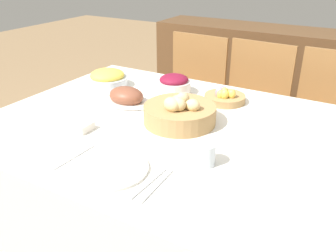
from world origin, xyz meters
name	(u,v)px	position (x,y,z in m)	size (l,w,h in m)	color
dining_table	(179,201)	(0.00, 0.00, 0.39)	(1.66, 1.18, 0.77)	silver
chair_far_right	(325,127)	(0.48, 0.91, 0.50)	(0.43, 0.43, 0.93)	olive
chair_far_left	(189,99)	(-0.42, 0.91, 0.50)	(0.44, 0.44, 0.93)	olive
chair_far_center	(249,112)	(0.02, 0.91, 0.50)	(0.45, 0.45, 0.93)	olive
sideboard	(246,80)	(-0.26, 1.68, 0.45)	(1.52, 0.44, 0.90)	brown
bread_basket	(180,112)	(-0.02, 0.03, 0.82)	(0.31, 0.31, 0.13)	#AD8451
egg_basket	(225,97)	(0.05, 0.36, 0.80)	(0.20, 0.20, 0.08)	#AD8451
ham_platter	(126,97)	(-0.36, 0.11, 0.80)	(0.28, 0.19, 0.09)	silver
beet_salad_bowl	(174,84)	(-0.23, 0.34, 0.82)	(0.18, 0.18, 0.10)	silver
pineapple_bowl	(108,79)	(-0.59, 0.25, 0.81)	(0.22, 0.22, 0.10)	silver
dinner_plate	(109,169)	(-0.05, -0.41, 0.78)	(0.27, 0.27, 0.01)	silver
fork	(74,157)	(-0.21, -0.41, 0.77)	(0.02, 0.19, 0.00)	silver
knife	(149,183)	(0.11, -0.41, 0.77)	(0.02, 0.19, 0.00)	silver
spoon	(157,186)	(0.14, -0.41, 0.77)	(0.02, 0.19, 0.00)	silver
drinking_cup	(205,154)	(0.21, -0.22, 0.81)	(0.07, 0.07, 0.08)	silver
butter_dish	(77,125)	(-0.36, -0.23, 0.79)	(0.13, 0.08, 0.03)	silver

